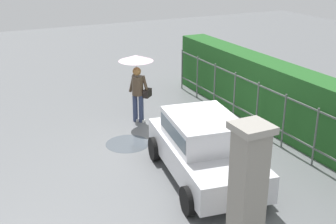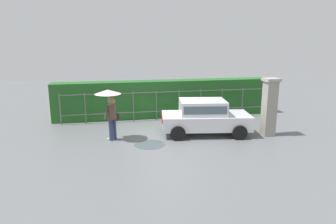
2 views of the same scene
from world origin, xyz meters
TOP-DOWN VIEW (x-y plane):
  - ground_plane at (0.00, 0.00)m, footprint 40.00×40.00m
  - car at (1.48, -0.26)m, footprint 3.92×2.31m
  - pedestrian at (-2.44, -0.27)m, footprint 1.04×1.04m
  - gate_pillar at (4.07, -0.94)m, footprint 0.60×0.60m
  - fence_section at (0.44, 2.46)m, footprint 10.38×0.05m
  - hedge_row at (0.44, 3.18)m, footprint 11.33×0.90m
  - puddle_near at (-1.00, -1.18)m, footprint 1.21×1.21m

SIDE VIEW (x-z plane):
  - ground_plane at x=0.00m, z-range 0.00..0.00m
  - puddle_near at x=-1.00m, z-range 0.00..0.00m
  - car at x=1.48m, z-range 0.06..1.54m
  - fence_section at x=0.44m, z-range 0.07..1.57m
  - hedge_row at x=0.44m, z-range 0.00..1.90m
  - gate_pillar at x=4.07m, z-range 0.03..2.45m
  - pedestrian at x=-2.44m, z-range 0.50..2.55m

